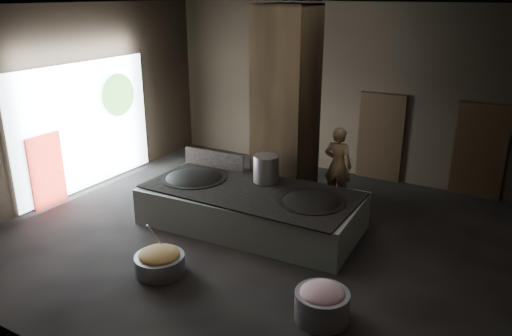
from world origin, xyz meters
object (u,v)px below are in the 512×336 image
Objects in this scene: stock_pot at (266,169)px; wok_right at (311,205)px; meat_basin at (322,306)px; cook at (338,165)px; hearth_platform at (251,208)px; veg_basin at (160,264)px; wok_left at (194,181)px.

wok_right is at bearing -21.04° from stock_pot.
wok_right is 1.58× the size of meat_basin.
meat_basin is at bearing -47.96° from stock_pot.
cook is 4.65m from meat_basin.
stock_pot reaches higher than hearth_platform.
hearth_platform is 7.67× the size of stock_pot.
hearth_platform is at bearing 62.99° from cook.
stock_pot reaches higher than veg_basin.
wok_left is 2.42× the size of stock_pot.
hearth_platform is at bearing 1.97° from wok_left.
cook reaches higher than stock_pot.
meat_basin is at bearing 109.22° from cook.
stock_pot is 3.18m from veg_basin.
stock_pot is 0.70× the size of meat_basin.
meat_basin is (2.52, -2.80, -0.90)m from stock_pot.
stock_pot is 3.87m from meat_basin.
hearth_platform is at bearing 79.56° from veg_basin.
stock_pot is (0.05, 0.55, 0.74)m from hearth_platform.
wok_right reaches higher than meat_basin.
cook is 2.06× the size of veg_basin.
hearth_platform is 2.43m from cook.
wok_right is (2.80, 0.10, 0.00)m from wok_left.
stock_pot is at bearing 132.04° from meat_basin.
hearth_platform is at bearing 138.85° from meat_basin.
hearth_platform is at bearing -177.88° from wok_right.
meat_basin is at bearing -28.66° from wok_left.
stock_pot reaches higher than wok_right.
stock_pot is at bearing 158.96° from wok_right.
wok_left is at bearing 179.02° from hearth_platform.
cook is 2.18× the size of meat_basin.
cook is (-0.25, 2.06, 0.16)m from wok_right.
meat_basin is at bearing 3.61° from veg_basin.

